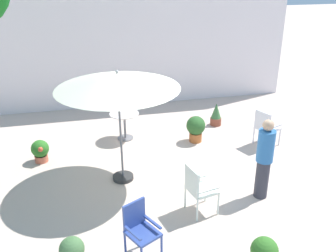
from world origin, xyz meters
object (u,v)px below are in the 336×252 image
object	(u,v)px
patio_chair_0	(139,227)
potted_plant_1	(196,127)
patio_chair_1	(198,187)
potted_plant_0	(72,252)
cafe_table_0	(125,121)
potted_plant_3	(216,115)
patio_umbrella_0	(118,82)
patio_chair_2	(265,126)
potted_plant_2	(40,150)
standing_person	(264,158)

from	to	relation	value
patio_chair_0	potted_plant_1	distance (m)	4.21
patio_chair_1	potted_plant_0	distance (m)	2.40
potted_plant_1	patio_chair_0	bearing A→B (deg)	-118.98
cafe_table_0	patio_chair_1	size ratio (longest dim) A/B	0.79
patio_chair_1	potted_plant_3	xyz separation A→B (m)	(1.70, 3.70, -0.24)
potted_plant_3	potted_plant_0	bearing A→B (deg)	-130.86
patio_umbrella_0	patio_chair_2	world-z (taller)	patio_umbrella_0
potted_plant_1	potted_plant_0	bearing A→B (deg)	-129.79
potted_plant_2	potted_plant_3	size ratio (longest dim) A/B	0.82
potted_plant_3	patio_umbrella_0	bearing A→B (deg)	-142.15
patio_chair_1	standing_person	world-z (taller)	standing_person
patio_chair_0	potted_plant_3	distance (m)	5.39
cafe_table_0	potted_plant_1	xyz separation A→B (m)	(1.74, -0.56, -0.11)
patio_umbrella_0	potted_plant_1	size ratio (longest dim) A/B	3.53
patio_umbrella_0	patio_chair_0	xyz separation A→B (m)	(0.00, -2.28, -1.62)
cafe_table_0	potted_plant_2	size ratio (longest dim) A/B	1.41
potted_plant_2	potted_plant_3	distance (m)	4.77
potted_plant_0	potted_plant_1	size ratio (longest dim) A/B	0.75
patio_chair_0	potted_plant_1	size ratio (longest dim) A/B	1.37
cafe_table_0	patio_chair_0	xyz separation A→B (m)	(-0.29, -4.24, 0.04)
patio_chair_2	potted_plant_1	bearing A→B (deg)	158.88
potted_plant_1	potted_plant_3	distance (m)	1.22
patio_chair_0	patio_chair_2	bearing A→B (deg)	40.02
potted_plant_0	potted_plant_2	size ratio (longest dim) A/B	0.97
patio_chair_1	potted_plant_2	world-z (taller)	patio_chair_1
cafe_table_0	patio_chair_2	bearing A→B (deg)	-19.43
cafe_table_0	patio_chair_2	distance (m)	3.55
patio_chair_1	patio_chair_2	world-z (taller)	patio_chair_1
patio_umbrella_0	potted_plant_3	bearing A→B (deg)	37.85
potted_plant_3	potted_plant_2	bearing A→B (deg)	-167.13
patio_chair_0	patio_chair_1	xyz separation A→B (m)	(1.20, 0.84, 0.01)
standing_person	patio_chair_1	bearing A→B (deg)	-171.42
potted_plant_1	standing_person	xyz separation A→B (m)	(0.53, -2.64, 0.46)
patio_chair_2	potted_plant_3	world-z (taller)	patio_chair_2
cafe_table_0	patio_chair_1	bearing A→B (deg)	-75.12
potted_plant_0	potted_plant_2	world-z (taller)	potted_plant_2
potted_plant_0	potted_plant_3	world-z (taller)	potted_plant_3
patio_umbrella_0	potted_plant_3	world-z (taller)	patio_umbrella_0
patio_chair_1	standing_person	xyz separation A→B (m)	(1.37, 0.21, 0.30)
potted_plant_0	standing_person	world-z (taller)	standing_person
potted_plant_2	standing_person	world-z (taller)	standing_person
potted_plant_1	cafe_table_0	bearing A→B (deg)	162.15
patio_umbrella_0	potted_plant_0	bearing A→B (deg)	-114.22
patio_chair_0	potted_plant_2	distance (m)	3.90
standing_person	potted_plant_2	bearing A→B (deg)	150.60
patio_chair_0	potted_plant_2	world-z (taller)	patio_chair_0
patio_chair_0	standing_person	xyz separation A→B (m)	(2.57, 1.04, 0.31)
patio_chair_0	patio_chair_2	world-z (taller)	patio_chair_0
potted_plant_3	cafe_table_0	bearing A→B (deg)	-173.51
potted_plant_1	potted_plant_2	size ratio (longest dim) A/B	1.28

